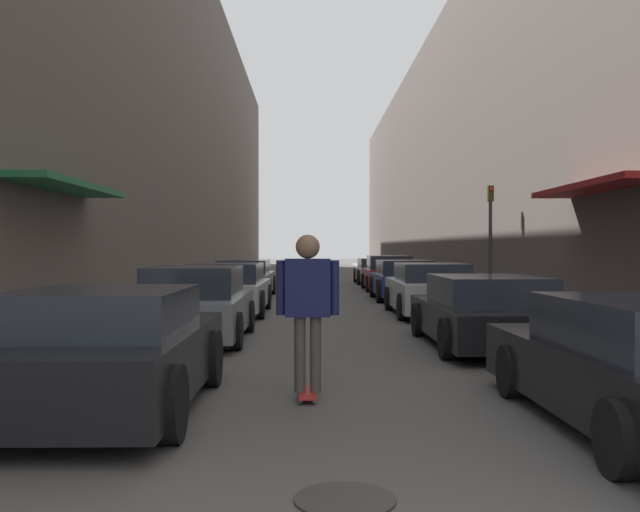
{
  "coord_description": "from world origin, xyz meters",
  "views": [
    {
      "loc": [
        -0.44,
        -1.66,
        1.73
      ],
      "look_at": [
        -0.24,
        12.34,
        1.56
      ],
      "focal_mm": 40.0,
      "sensor_mm": 36.0,
      "label": 1
    }
  ],
  "objects_px": {
    "parked_car_left_3": "(244,279)",
    "parked_car_right_4": "(389,274)",
    "skateboarder": "(308,297)",
    "traffic_light": "(490,230)",
    "parked_car_left_0": "(108,351)",
    "parked_car_right_5": "(376,271)",
    "parked_car_right_3": "(404,280)",
    "manhole_cover": "(345,500)",
    "parked_car_left_1": "(196,305)",
    "parked_car_right_2": "(430,290)",
    "parked_car_right_1": "(486,312)",
    "parked_car_left_2": "(228,289)"
  },
  "relations": [
    {
      "from": "parked_car_left_0",
      "to": "parked_car_right_5",
      "type": "relative_size",
      "value": 1.04
    },
    {
      "from": "parked_car_left_0",
      "to": "parked_car_right_1",
      "type": "relative_size",
      "value": 0.89
    },
    {
      "from": "parked_car_left_3",
      "to": "parked_car_right_4",
      "type": "xyz_separation_m",
      "value": [
        5.42,
        3.86,
        0.03
      ]
    },
    {
      "from": "parked_car_right_2",
      "to": "skateboarder",
      "type": "xyz_separation_m",
      "value": [
        -3.08,
        -9.94,
        0.52
      ]
    },
    {
      "from": "parked_car_right_1",
      "to": "parked_car_right_3",
      "type": "bearing_deg",
      "value": 89.76
    },
    {
      "from": "parked_car_right_1",
      "to": "parked_car_right_2",
      "type": "bearing_deg",
      "value": 89.88
    },
    {
      "from": "parked_car_left_2",
      "to": "parked_car_right_5",
      "type": "distance_m",
      "value": 16.13
    },
    {
      "from": "parked_car_right_2",
      "to": "parked_car_right_4",
      "type": "height_order",
      "value": "parked_car_right_4"
    },
    {
      "from": "parked_car_right_1",
      "to": "parked_car_right_5",
      "type": "height_order",
      "value": "parked_car_right_1"
    },
    {
      "from": "parked_car_right_3",
      "to": "parked_car_right_4",
      "type": "distance_m",
      "value": 5.14
    },
    {
      "from": "parked_car_right_3",
      "to": "manhole_cover",
      "type": "height_order",
      "value": "parked_car_right_3"
    },
    {
      "from": "parked_car_left_1",
      "to": "parked_car_right_2",
      "type": "xyz_separation_m",
      "value": [
        5.16,
        4.93,
        -0.01
      ]
    },
    {
      "from": "parked_car_right_1",
      "to": "parked_car_right_4",
      "type": "relative_size",
      "value": 1.14
    },
    {
      "from": "parked_car_right_1",
      "to": "manhole_cover",
      "type": "height_order",
      "value": "parked_car_right_1"
    },
    {
      "from": "parked_car_right_1",
      "to": "parked_car_right_2",
      "type": "distance_m",
      "value": 5.8
    },
    {
      "from": "parked_car_left_2",
      "to": "parked_car_right_4",
      "type": "xyz_separation_m",
      "value": [
        5.29,
        10.01,
        0.02
      ]
    },
    {
      "from": "parked_car_left_1",
      "to": "skateboarder",
      "type": "height_order",
      "value": "skateboarder"
    },
    {
      "from": "parked_car_left_1",
      "to": "parked_car_left_2",
      "type": "bearing_deg",
      "value": 90.21
    },
    {
      "from": "parked_car_left_3",
      "to": "parked_car_right_1",
      "type": "height_order",
      "value": "parked_car_left_3"
    },
    {
      "from": "parked_car_right_4",
      "to": "skateboarder",
      "type": "relative_size",
      "value": 2.19
    },
    {
      "from": "parked_car_left_3",
      "to": "parked_car_right_3",
      "type": "height_order",
      "value": "parked_car_right_3"
    },
    {
      "from": "parked_car_left_3",
      "to": "parked_car_right_4",
      "type": "height_order",
      "value": "parked_car_right_4"
    },
    {
      "from": "parked_car_left_3",
      "to": "parked_car_right_4",
      "type": "bearing_deg",
      "value": 35.49
    },
    {
      "from": "parked_car_right_1",
      "to": "traffic_light",
      "type": "distance_m",
      "value": 8.69
    },
    {
      "from": "skateboarder",
      "to": "manhole_cover",
      "type": "xyz_separation_m",
      "value": [
        0.26,
        -3.29,
        -1.15
      ]
    },
    {
      "from": "parked_car_right_1",
      "to": "parked_car_right_4",
      "type": "xyz_separation_m",
      "value": [
        0.12,
        16.21,
        0.06
      ]
    },
    {
      "from": "parked_car_left_3",
      "to": "skateboarder",
      "type": "relative_size",
      "value": 2.47
    },
    {
      "from": "parked_car_right_2",
      "to": "parked_car_right_5",
      "type": "bearing_deg",
      "value": 89.75
    },
    {
      "from": "parked_car_left_0",
      "to": "parked_car_left_2",
      "type": "height_order",
      "value": "parked_car_left_2"
    },
    {
      "from": "parked_car_right_2",
      "to": "parked_car_right_4",
      "type": "xyz_separation_m",
      "value": [
        0.1,
        10.41,
        0.02
      ]
    },
    {
      "from": "parked_car_right_1",
      "to": "skateboarder",
      "type": "xyz_separation_m",
      "value": [
        -3.07,
        -4.14,
        0.56
      ]
    },
    {
      "from": "skateboarder",
      "to": "manhole_cover",
      "type": "relative_size",
      "value": 2.68
    },
    {
      "from": "parked_car_left_2",
      "to": "parked_car_right_5",
      "type": "height_order",
      "value": "parked_car_left_2"
    },
    {
      "from": "parked_car_right_5",
      "to": "parked_car_right_2",
      "type": "bearing_deg",
      "value": -90.25
    },
    {
      "from": "parked_car_left_0",
      "to": "skateboarder",
      "type": "distance_m",
      "value": 2.25
    },
    {
      "from": "parked_car_left_1",
      "to": "skateboarder",
      "type": "bearing_deg",
      "value": -67.48
    },
    {
      "from": "parked_car_left_3",
      "to": "parked_car_right_2",
      "type": "xyz_separation_m",
      "value": [
        5.32,
        -6.54,
        0.01
      ]
    },
    {
      "from": "parked_car_right_3",
      "to": "traffic_light",
      "type": "height_order",
      "value": "traffic_light"
    },
    {
      "from": "parked_car_left_1",
      "to": "parked_car_left_2",
      "type": "height_order",
      "value": "parked_car_left_1"
    },
    {
      "from": "parked_car_left_2",
      "to": "parked_car_left_3",
      "type": "height_order",
      "value": "parked_car_left_2"
    },
    {
      "from": "parked_car_left_2",
      "to": "manhole_cover",
      "type": "distance_m",
      "value": 13.85
    },
    {
      "from": "parked_car_left_2",
      "to": "parked_car_right_2",
      "type": "xyz_separation_m",
      "value": [
        5.18,
        -0.4,
        0.0
      ]
    },
    {
      "from": "parked_car_left_1",
      "to": "parked_car_right_2",
      "type": "bearing_deg",
      "value": 43.67
    },
    {
      "from": "skateboarder",
      "to": "traffic_light",
      "type": "relative_size",
      "value": 0.55
    },
    {
      "from": "parked_car_left_3",
      "to": "parked_car_right_1",
      "type": "xyz_separation_m",
      "value": [
        5.3,
        -12.34,
        -0.03
      ]
    },
    {
      "from": "parked_car_left_0",
      "to": "parked_car_right_4",
      "type": "height_order",
      "value": "parked_car_right_4"
    },
    {
      "from": "parked_car_left_2",
      "to": "parked_car_right_3",
      "type": "xyz_separation_m",
      "value": [
        5.22,
        4.87,
        -0.0
      ]
    },
    {
      "from": "parked_car_right_2",
      "to": "parked_car_right_3",
      "type": "relative_size",
      "value": 1.13
    },
    {
      "from": "parked_car_right_4",
      "to": "parked_car_right_5",
      "type": "height_order",
      "value": "parked_car_right_4"
    },
    {
      "from": "parked_car_left_1",
      "to": "traffic_light",
      "type": "relative_size",
      "value": 1.21
    }
  ]
}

